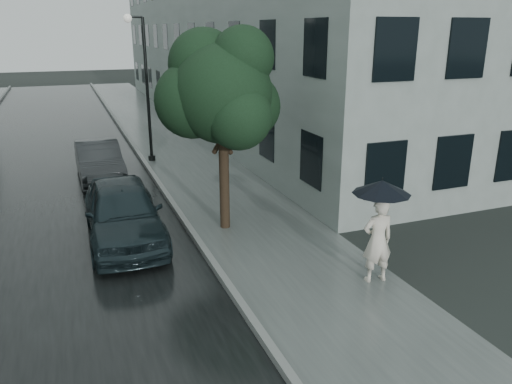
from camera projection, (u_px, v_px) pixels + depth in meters
name	position (u px, v px, depth m)	size (l,w,h in m)	color
ground	(293.00, 271.00, 10.98)	(120.00, 120.00, 0.00)	black
sidewalk	(181.00, 151.00, 21.69)	(3.50, 60.00, 0.01)	slate
kerb_near	(138.00, 153.00, 21.05)	(0.15, 60.00, 0.15)	slate
asphalt_road	(49.00, 163.00, 19.87)	(6.85, 60.00, 0.00)	black
building_near	(237.00, 39.00, 28.73)	(7.02, 36.00, 9.00)	#8E9B96
pedestrian	(378.00, 240.00, 10.29)	(0.67, 0.44, 1.83)	silver
umbrella	(382.00, 187.00, 9.91)	(1.38, 1.38, 1.34)	black
street_tree	(221.00, 92.00, 12.39)	(3.26, 2.96, 5.19)	#332619
lamp_post	(143.00, 80.00, 19.17)	(0.85, 0.33, 5.60)	black
car_near	(123.00, 212.00, 12.35)	(1.79, 4.45, 1.51)	black
car_far	(99.00, 161.00, 17.41)	(1.42, 4.07, 1.34)	#212526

